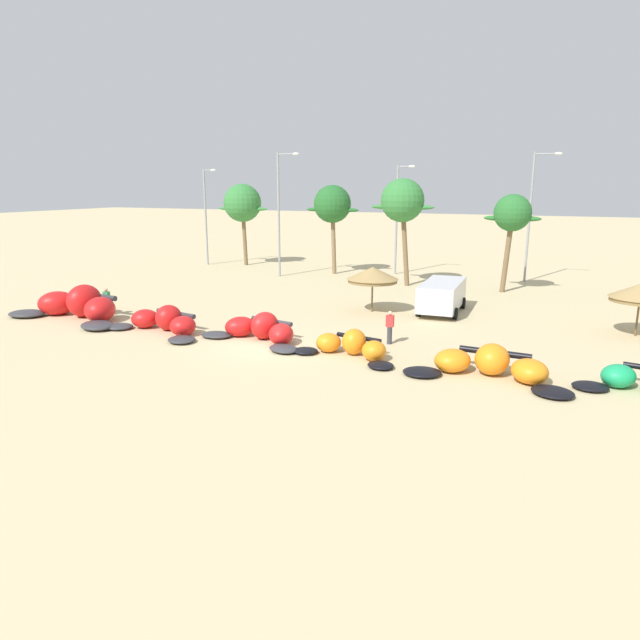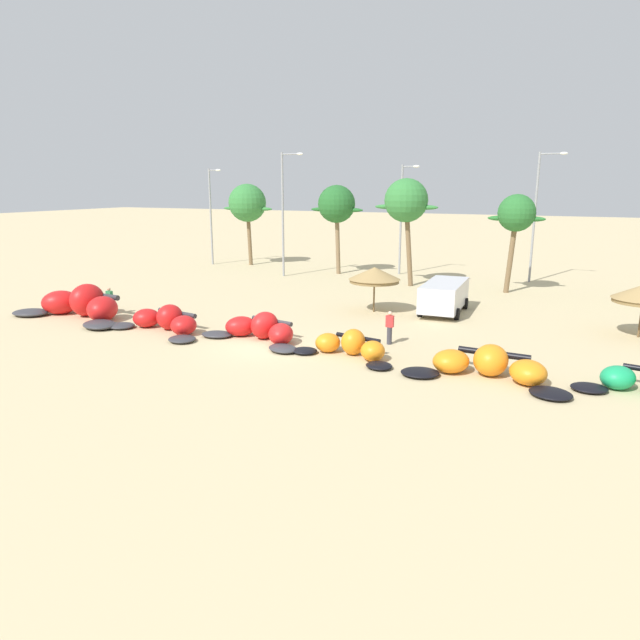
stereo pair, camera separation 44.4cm
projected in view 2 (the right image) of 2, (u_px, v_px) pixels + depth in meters
The scene contains 18 objects.
ground_plane at pixel (267, 346), 27.10m from camera, with size 260.00×260.00×0.00m, color #C6B284.
kite_far_left at pixel (81, 305), 32.73m from camera, with size 8.42×4.23×1.88m.
kite_left at pixel (165, 321), 29.74m from camera, with size 6.41×3.51×1.34m.
kite_left_of_center at pixel (260, 330), 27.98m from camera, with size 6.06×3.44×1.35m.
kite_center at pixel (350, 346), 25.33m from camera, with size 5.22×2.85×1.18m.
kite_right_of_center at pixel (488, 366), 22.46m from camera, with size 6.81×3.29×1.27m.
beach_umbrella_near_van at pixel (374, 275), 33.81m from camera, with size 3.09×3.09×2.71m.
parked_van at pixel (445, 294), 33.93m from camera, with size 2.47×5.26×1.84m.
person_near_kites at pixel (110, 301), 33.40m from camera, with size 0.36×0.24×1.62m.
person_by_umbrellas at pixel (390, 328), 27.15m from camera, with size 0.36×0.24×1.62m.
palm_leftmost at pixel (247, 204), 53.25m from camera, with size 5.26×3.51×7.56m.
palm_left at pixel (337, 205), 47.79m from camera, with size 4.72×3.14×7.46m.
palm_left_of_gap at pixel (406, 202), 41.95m from camera, with size 4.81×3.21×7.94m.
palm_center_left at pixel (516, 215), 39.09m from camera, with size 3.84×2.56×6.86m.
lamppost_west at pixel (211, 212), 53.69m from camera, with size 1.40×0.24×8.92m.
lamppost_west_center at pixel (284, 209), 46.41m from camera, with size 1.96×0.24×9.98m.
lamppost_east_center at pixel (402, 215), 47.55m from camera, with size 1.52×0.24×9.06m.
lamppost_east at pixel (537, 211), 43.48m from camera, with size 2.03×0.24×9.86m.
Camera 2 is at (13.10, -22.70, 7.45)m, focal length 31.99 mm.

